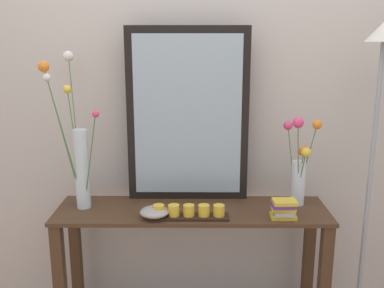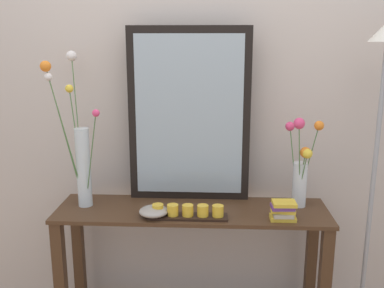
{
  "view_description": "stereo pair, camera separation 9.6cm",
  "coord_description": "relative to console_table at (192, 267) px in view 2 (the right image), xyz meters",
  "views": [
    {
      "loc": [
        0.01,
        -2.12,
        1.7
      ],
      "look_at": [
        0.0,
        0.0,
        1.19
      ],
      "focal_mm": 40.85,
      "sensor_mm": 36.0,
      "label": 1
    },
    {
      "loc": [
        0.11,
        -2.12,
        1.7
      ],
      "look_at": [
        0.0,
        0.0,
        1.19
      ],
      "focal_mm": 40.85,
      "sensor_mm": 36.0,
      "label": 2
    }
  ],
  "objects": [
    {
      "name": "floor_lamp",
      "position": [
        0.91,
        0.02,
        0.7
      ],
      "size": [
        0.24,
        0.24,
        1.79
      ],
      "color": "#9E9EA3",
      "rests_on": "ground"
    },
    {
      "name": "tall_vase_left",
      "position": [
        -0.58,
        0.02,
        0.63
      ],
      "size": [
        0.28,
        0.3,
        0.8
      ],
      "color": "silver",
      "rests_on": "console_table"
    },
    {
      "name": "decorative_bowl",
      "position": [
        -0.18,
        -0.12,
        0.36
      ],
      "size": [
        0.14,
        0.14,
        0.05
      ],
      "color": "#9E9389",
      "rests_on": "console_table"
    },
    {
      "name": "vase_right",
      "position": [
        0.56,
        0.06,
        0.54
      ],
      "size": [
        0.17,
        0.19,
        0.48
      ],
      "color": "silver",
      "rests_on": "console_table"
    },
    {
      "name": "book_stack",
      "position": [
        0.45,
        -0.12,
        0.38
      ],
      "size": [
        0.12,
        0.1,
        0.1
      ],
      "color": "gold",
      "rests_on": "console_table"
    },
    {
      "name": "wall_back",
      "position": [
        0.0,
        0.31,
        0.84
      ],
      "size": [
        6.4,
        0.08,
        2.7
      ],
      "primitive_type": "cube",
      "color": "beige",
      "rests_on": "ground"
    },
    {
      "name": "console_table",
      "position": [
        0.0,
        0.0,
        0.0
      ],
      "size": [
        1.41,
        0.38,
        0.85
      ],
      "color": "#472D1C",
      "rests_on": "ground"
    },
    {
      "name": "mirror_leaning",
      "position": [
        -0.02,
        0.16,
        0.8
      ],
      "size": [
        0.65,
        0.03,
        0.93
      ],
      "color": "black",
      "rests_on": "console_table"
    },
    {
      "name": "candle_tray",
      "position": [
        -0.01,
        -0.12,
        0.36
      ],
      "size": [
        0.39,
        0.09,
        0.07
      ],
      "color": "black",
      "rests_on": "console_table"
    }
  ]
}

